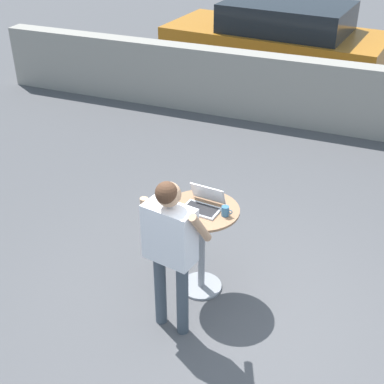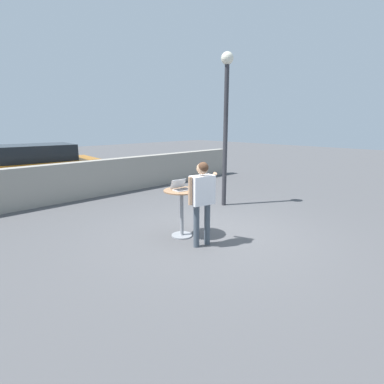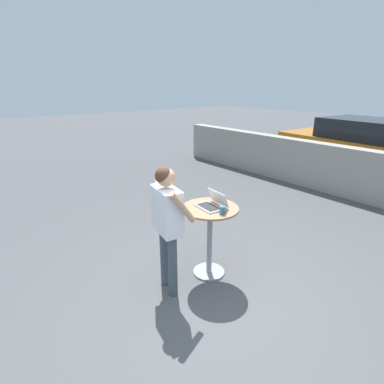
% 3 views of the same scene
% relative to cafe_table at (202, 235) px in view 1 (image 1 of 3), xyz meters
% --- Properties ---
extents(ground_plane, '(50.00, 50.00, 0.00)m').
position_rel_cafe_table_xyz_m(ground_plane, '(0.47, -0.41, -0.66)').
color(ground_plane, '#4C4C4F').
extents(pavement_kerb, '(12.19, 0.35, 1.12)m').
position_rel_cafe_table_xyz_m(pavement_kerb, '(0.47, 4.47, -0.10)').
color(pavement_kerb, gray).
rests_on(pavement_kerb, ground_plane).
extents(cafe_table, '(0.72, 0.72, 0.97)m').
position_rel_cafe_table_xyz_m(cafe_table, '(0.00, 0.00, 0.00)').
color(cafe_table, gray).
rests_on(cafe_table, ground_plane).
extents(laptop, '(0.38, 0.33, 0.20)m').
position_rel_cafe_table_xyz_m(laptop, '(0.01, 0.02, 0.35)').
color(laptop, '#B7BABF').
rests_on(laptop, cafe_table).
extents(coffee_mug, '(0.11, 0.07, 0.10)m').
position_rel_cafe_table_xyz_m(coffee_mug, '(0.24, -0.02, 0.35)').
color(coffee_mug, '#336084').
rests_on(coffee_mug, cafe_table).
extents(standing_person, '(0.62, 0.33, 1.59)m').
position_rel_cafe_table_xyz_m(standing_person, '(-0.06, -0.62, 0.34)').
color(standing_person, '#424C56').
rests_on(standing_person, ground_plane).
extents(parked_car_near_street, '(4.40, 2.27, 1.57)m').
position_rel_cafe_table_xyz_m(parked_car_near_street, '(-0.89, 6.40, 0.14)').
color(parked_car_near_street, '#B76B19').
rests_on(parked_car_near_street, ground_plane).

